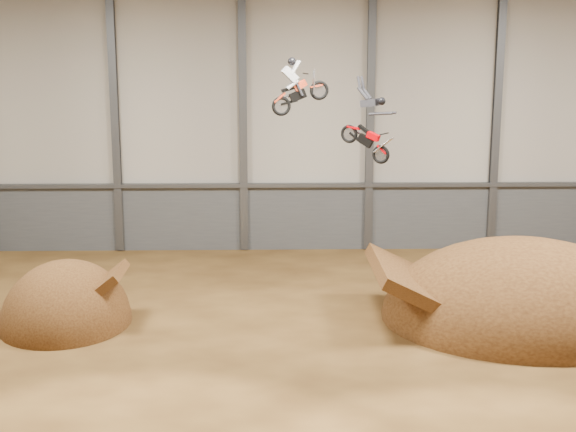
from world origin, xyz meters
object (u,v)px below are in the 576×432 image
object	(u,v)px
takeoff_ramp	(67,324)
landing_ramp	(521,319)
fmx_rider_b	(362,119)
fmx_rider_a	(304,79)

from	to	relation	value
takeoff_ramp	landing_ramp	distance (m)	18.26
takeoff_ramp	landing_ramp	size ratio (longest dim) A/B	0.52
takeoff_ramp	fmx_rider_b	xyz separation A→B (m)	(11.78, 1.51, 7.97)
takeoff_ramp	fmx_rider_a	xyz separation A→B (m)	(9.47, 1.65, 9.52)
takeoff_ramp	fmx_rider_a	bearing A→B (deg)	9.86
fmx_rider_b	fmx_rider_a	bearing A→B (deg)	-151.07
landing_ramp	fmx_rider_b	bearing A→B (deg)	168.25
fmx_rider_a	landing_ramp	bearing A→B (deg)	-21.15
takeoff_ramp	fmx_rider_b	distance (m)	14.30
landing_ramp	takeoff_ramp	bearing A→B (deg)	-179.50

